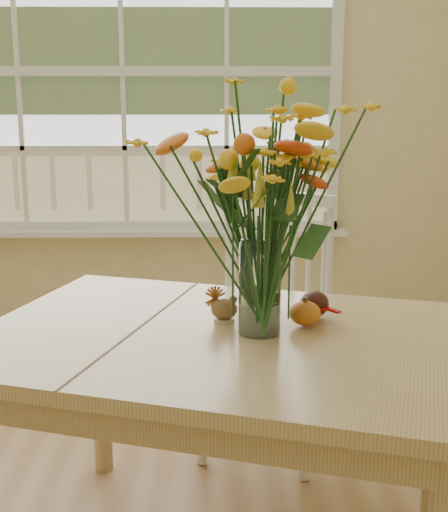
{
  "coord_description": "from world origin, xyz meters",
  "views": [
    {
      "loc": [
        0.47,
        -1.53,
        1.39
      ],
      "look_at": [
        0.5,
        0.34,
        0.97
      ],
      "focal_mm": 48.0,
      "sensor_mm": 36.0,
      "label": 1
    }
  ],
  "objects": [
    {
      "name": "wall_back",
      "position": [
        0.0,
        2.25,
        1.35
      ],
      "size": [
        4.0,
        0.02,
        2.7
      ],
      "primitive_type": "cube",
      "color": "beige",
      "rests_on": "floor"
    },
    {
      "name": "window",
      "position": [
        0.0,
        2.21,
        1.53
      ],
      "size": [
        2.42,
        0.12,
        1.74
      ],
      "color": "silver",
      "rests_on": "wall_back"
    },
    {
      "name": "dining_table",
      "position": [
        0.5,
        0.32,
        0.66
      ],
      "size": [
        1.63,
        1.37,
        0.75
      ],
      "rotation": [
        0.0,
        0.0,
        -0.31
      ],
      "color": "tan",
      "rests_on": "floor"
    },
    {
      "name": "windsor_chair",
      "position": [
        0.7,
        1.12,
        0.56
      ],
      "size": [
        0.59,
        0.58,
        1.01
      ],
      "rotation": [
        0.0,
        0.0,
        -0.35
      ],
      "color": "white",
      "rests_on": "floor"
    },
    {
      "name": "flower_vase",
      "position": [
        0.6,
        0.33,
        1.15
      ],
      "size": [
        0.56,
        0.56,
        0.67
      ],
      "color": "white",
      "rests_on": "dining_table"
    },
    {
      "name": "pumpkin",
      "position": [
        0.74,
        0.38,
        0.78
      ],
      "size": [
        0.09,
        0.09,
        0.07
      ],
      "primitive_type": "ellipsoid",
      "color": "orange",
      "rests_on": "dining_table"
    },
    {
      "name": "turkey_figurine",
      "position": [
        0.5,
        0.43,
        0.79
      ],
      "size": [
        0.08,
        0.06,
        0.1
      ],
      "rotation": [
        0.0,
        0.0,
        -0.05
      ],
      "color": "#CCB78C",
      "rests_on": "dining_table"
    },
    {
      "name": "dark_gourd",
      "position": [
        0.78,
        0.46,
        0.79
      ],
      "size": [
        0.13,
        0.12,
        0.08
      ],
      "color": "#38160F",
      "rests_on": "dining_table"
    }
  ]
}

